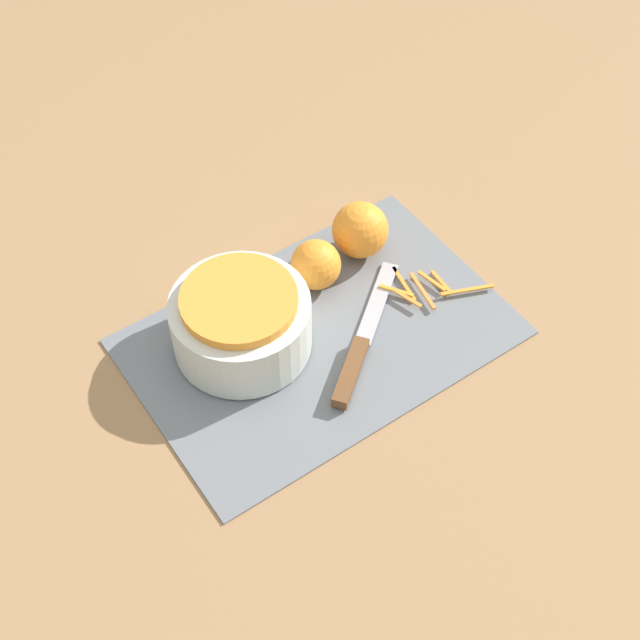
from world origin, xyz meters
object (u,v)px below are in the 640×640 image
bowl_speckled (241,321)px  orange_right (360,230)px  orange_left (316,265)px  knife (357,355)px

bowl_speckled → orange_right: (0.22, 0.05, -0.01)m
bowl_speckled → orange_left: 0.14m
knife → orange_left: 0.14m
bowl_speckled → orange_right: bearing=12.3°
bowl_speckled → orange_left: bearing=13.7°
knife → orange_right: orange_right is taller
orange_left → orange_right: bearing=9.9°
orange_right → orange_left: bearing=-170.1°
orange_right → knife: bearing=-127.2°
knife → orange_right: bearing=15.1°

